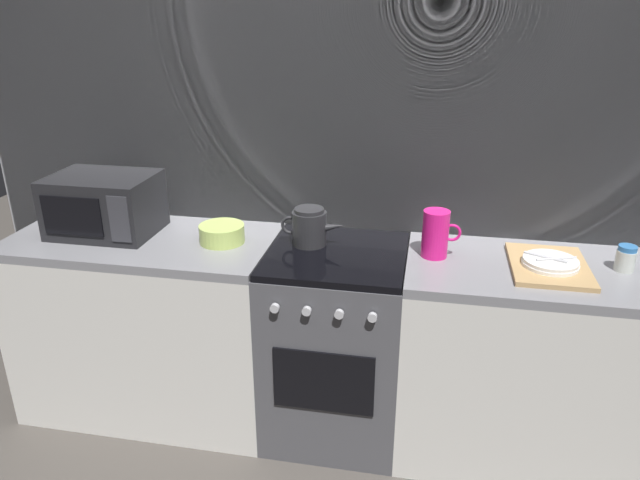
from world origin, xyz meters
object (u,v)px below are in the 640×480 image
microwave (104,204)px  spice_jar (626,259)px  kettle (309,227)px  dish_pile (549,265)px  pitcher (436,234)px  mixing_bowl (222,234)px  stove_unit (336,343)px

microwave → spice_jar: 2.23m
kettle → dish_pile: kettle is taller
pitcher → spice_jar: 0.74m
dish_pile → spice_jar: spice_jar is taller
microwave → spice_jar: bearing=0.1°
mixing_bowl → spice_jar: 1.67m
stove_unit → dish_pile: (0.86, -0.01, 0.47)m
spice_jar → microwave: bearing=-179.9°
pitcher → kettle: bearing=176.9°
mixing_bowl → pitcher: bearing=1.2°
stove_unit → spice_jar: (1.15, 0.04, 0.50)m
pitcher → spice_jar: pitcher is taller
microwave → kettle: size_ratio=1.62×
dish_pile → spice_jar: (0.29, 0.04, 0.03)m
microwave → dish_pile: size_ratio=1.15×
mixing_bowl → pitcher: 0.93m
pitcher → dish_pile: 0.46m
kettle → spice_jar: (1.28, -0.03, -0.03)m
stove_unit → dish_pile: bearing=-0.4°
stove_unit → kettle: kettle is taller
stove_unit → kettle: size_ratio=3.16×
stove_unit → dish_pile: dish_pile is taller
pitcher → microwave: bearing=-179.8°
kettle → pitcher: bearing=-3.1°
microwave → mixing_bowl: 0.57m
dish_pile → mixing_bowl: bearing=179.0°
stove_unit → mixing_bowl: 0.71m
pitcher → spice_jar: (0.74, -0.00, -0.05)m
kettle → pitcher: 0.54m
microwave → spice_jar: (2.23, 0.00, -0.08)m
stove_unit → mixing_bowl: size_ratio=4.50×
spice_jar → stove_unit: bearing=-178.2°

